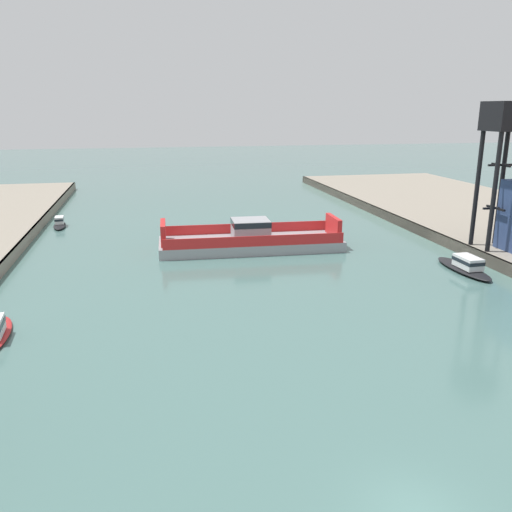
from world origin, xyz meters
TOP-DOWN VIEW (x-y plane):
  - chain_ferry at (1.45, 39.27)m, footprint 19.84×7.15m
  - moored_boat_near_right at (19.54, 27.07)m, footprint 2.35×7.93m
  - moored_boat_far_left at (-20.58, 55.30)m, footprint 1.90×5.21m
  - crane_tower at (24.55, 30.52)m, footprint 3.57×3.57m

SIDE VIEW (x-z plane):
  - moored_boat_far_left at x=-20.58m, z-range -0.17..1.14m
  - moored_boat_near_right at x=19.54m, z-range -0.20..1.38m
  - chain_ferry at x=1.45m, z-range -0.62..2.68m
  - crane_tower at x=24.55m, z-range 5.47..19.68m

